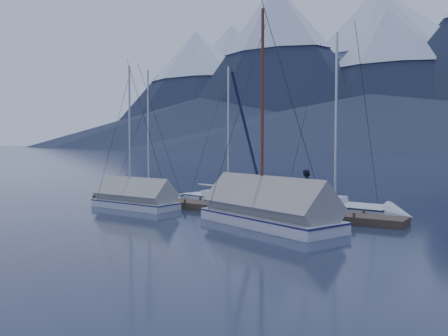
# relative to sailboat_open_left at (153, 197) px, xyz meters

# --- Properties ---
(ground) EXTENTS (1000.00, 1000.00, 0.00)m
(ground) POSITION_rel_sailboat_open_left_xyz_m (6.27, -3.60, -0.15)
(ground) COLOR black
(ground) RESTS_ON ground
(dock) EXTENTS (18.00, 1.50, 0.54)m
(dock) POSITION_rel_sailboat_open_left_xyz_m (6.27, -1.60, -0.04)
(dock) COLOR #382D23
(dock) RESTS_ON ground
(mooring_posts) EXTENTS (15.12, 1.52, 0.35)m
(mooring_posts) POSITION_rel_sailboat_open_left_xyz_m (5.77, -1.60, 0.20)
(mooring_posts) COLOR #382D23
(mooring_posts) RESTS_ON ground
(sailboat_open_left) EXTENTS (6.87, 3.88, 8.76)m
(sailboat_open_left) POSITION_rel_sailboat_open_left_xyz_m (0.00, 0.00, 0.00)
(sailboat_open_left) COLOR silver
(sailboat_open_left) RESTS_ON ground
(sailboat_open_mid) EXTENTS (6.74, 3.20, 8.60)m
(sailboat_open_mid) POSITION_rel_sailboat_open_left_xyz_m (5.36, 0.88, -0.00)
(sailboat_open_mid) COLOR silver
(sailboat_open_mid) RESTS_ON ground
(sailboat_open_right) EXTENTS (7.58, 3.17, 9.80)m
(sailboat_open_right) POSITION_rel_sailboat_open_left_xyz_m (11.84, 0.76, 0.02)
(sailboat_open_right) COLOR silver
(sailboat_open_right) RESTS_ON ground
(sailboat_covered_near) EXTENTS (8.10, 4.91, 10.10)m
(sailboat_covered_near) POSITION_rel_sailboat_open_left_xyz_m (9.74, -4.17, 0.35)
(sailboat_covered_near) COLOR silver
(sailboat_covered_near) RESTS_ON ground
(sailboat_covered_far) EXTENTS (6.03, 2.52, 8.32)m
(sailboat_covered_far) POSITION_rel_sailboat_open_left_xyz_m (1.29, -3.38, 0.25)
(sailboat_covered_far) COLOR silver
(sailboat_covered_far) RESTS_ON ground
(person) EXTENTS (0.59, 0.77, 1.89)m
(person) POSITION_rel_sailboat_open_left_xyz_m (10.67, -1.15, 1.13)
(person) COLOR black
(person) RESTS_ON dock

